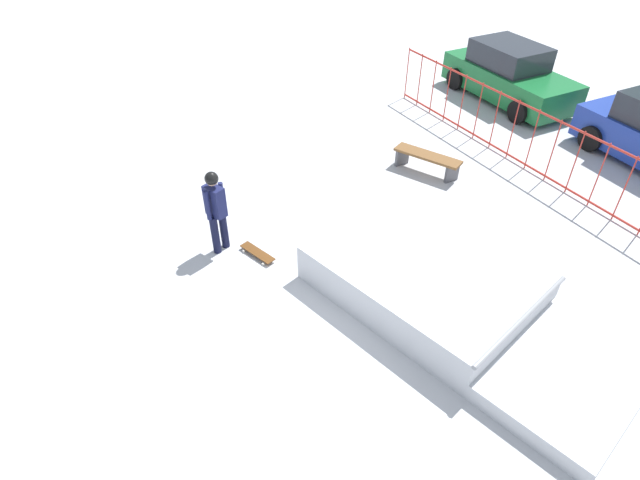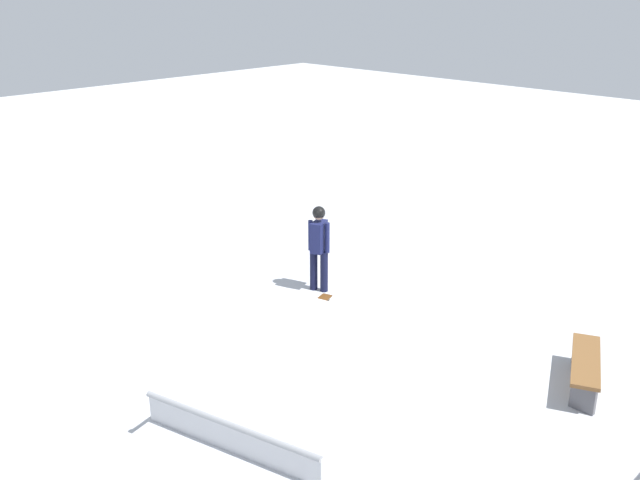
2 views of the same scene
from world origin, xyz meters
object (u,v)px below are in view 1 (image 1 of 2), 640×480
skater (216,206)px  parked_car_green (509,75)px  skate_ramp (445,293)px  skateboard (257,253)px  park_bench (427,159)px

skater → parked_car_green: 10.39m
skate_ramp → parked_car_green: bearing=114.5°
skateboard → park_bench: bearing=82.4°
skateboard → parked_car_green: (-2.97, 9.59, 0.65)m
skate_ramp → park_bench: bearing=131.0°
park_bench → skateboard: bearing=-80.6°
skater → park_bench: 5.32m
skater → parked_car_green: size_ratio=0.41×
skate_ramp → parked_car_green: (-5.79, 7.41, 0.41)m
skate_ramp → skater: size_ratio=3.40×
skate_ramp → park_bench: (-3.61, 2.58, 0.04)m
skate_ramp → parked_car_green: 9.42m
skateboard → parked_car_green: 10.06m
skater → skateboard: size_ratio=2.09×
park_bench → skate_ramp: bearing=-35.5°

